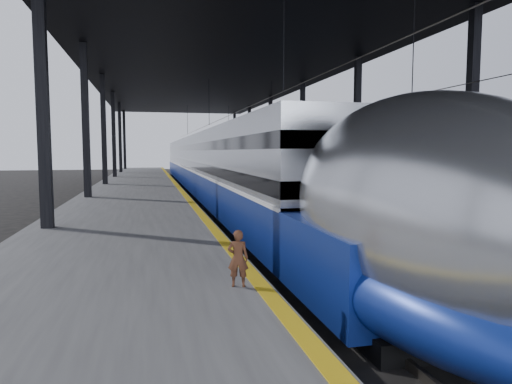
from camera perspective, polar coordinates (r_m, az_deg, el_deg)
name	(u,v)px	position (r m, az deg, el deg)	size (l,w,h in m)	color
ground	(263,292)	(11.32, 0.85, -12.45)	(160.00, 160.00, 0.00)	black
platform	(136,196)	(30.62, -14.82, -0.53)	(6.00, 80.00, 1.00)	#4C4C4F
yellow_strip	(179,188)	(30.63, -9.60, 0.52)	(0.30, 80.00, 0.01)	gold
rails	(255,200)	(31.47, -0.08, -0.98)	(6.52, 80.00, 0.16)	slate
canopy	(217,65)	(31.33, -4.89, 15.57)	(18.00, 75.00, 9.47)	black
tgv_train	(210,168)	(35.30, -5.71, 3.04)	(3.22, 65.20, 4.61)	#AAACB1
second_train	(245,167)	(46.64, -1.33, 3.13)	(2.59, 56.05, 3.57)	navy
child	(238,258)	(8.21, -2.27, -8.27)	(0.38, 0.25, 1.03)	#4D2A19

